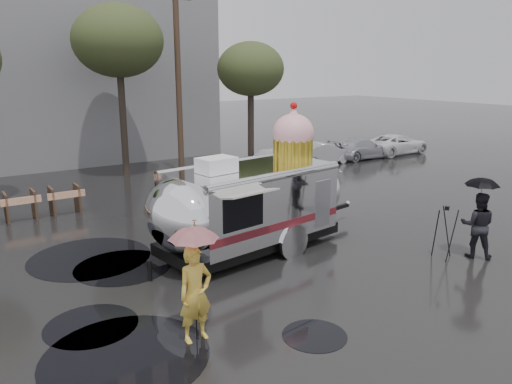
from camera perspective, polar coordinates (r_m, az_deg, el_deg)
ground at (r=12.76m, az=8.59°, el=-10.14°), size 120.00×120.00×0.00m
puddles at (r=12.53m, az=-15.77°, el=-10.98°), size 5.60×9.03×0.01m
utility_pole at (r=24.85m, az=-8.87°, el=12.61°), size 1.60×0.28×9.00m
tree_mid at (r=24.88m, az=-15.48°, el=16.25°), size 4.20×4.20×8.03m
tree_right at (r=25.65m, az=-0.61°, el=13.79°), size 3.36×3.36×6.42m
barricade_row at (r=19.26m, az=-25.35°, el=-1.34°), size 4.30×0.80×1.00m
parked_cars at (r=28.81m, az=10.26°, el=4.94°), size 13.20×1.90×1.50m
airstream_trailer at (r=14.33m, az=-0.35°, el=-0.86°), size 7.89×3.70×4.28m
person_left at (r=9.85m, az=-6.93°, el=-11.50°), size 0.72×0.51×1.93m
umbrella_pink at (r=9.47m, az=-7.11°, el=-6.13°), size 1.17×1.17×2.35m
person_right at (r=15.19m, az=24.00°, el=-3.48°), size 0.94×1.01×1.86m
umbrella_black at (r=14.94m, az=24.38°, el=0.18°), size 1.12×1.12×2.31m
tripod at (r=14.77m, az=20.82°, el=-3.81°), size 0.62×0.57×1.51m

